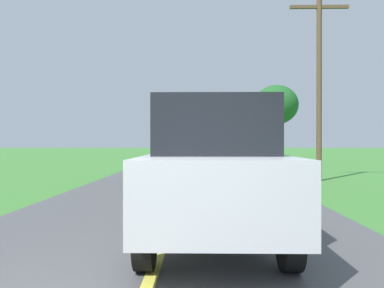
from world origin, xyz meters
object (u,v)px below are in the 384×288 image
object	(u,v)px
utility_pole_roadside	(319,80)
following_car	(213,170)
roadside_tree_near_left	(276,105)
banana_truck_near	(203,142)

from	to	relation	value
utility_pole_roadside	following_car	distance (m)	10.29
following_car	roadside_tree_near_left	bearing A→B (deg)	75.95
following_car	banana_truck_near	bearing A→B (deg)	90.24
roadside_tree_near_left	following_car	world-z (taller)	roadside_tree_near_left
following_car	utility_pole_roadside	bearing A→B (deg)	63.94
banana_truck_near	roadside_tree_near_left	size ratio (longest dim) A/B	1.06
utility_pole_roadside	following_car	world-z (taller)	utility_pole_roadside
banana_truck_near	roadside_tree_near_left	world-z (taller)	roadside_tree_near_left
banana_truck_near	utility_pole_roadside	distance (m)	5.03
banana_truck_near	utility_pole_roadside	world-z (taller)	utility_pole_roadside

